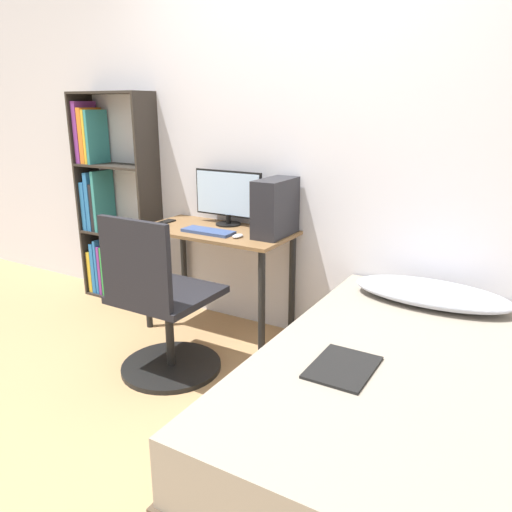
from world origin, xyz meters
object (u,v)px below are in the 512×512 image
Objects in this scene: bookshelf at (106,203)px; pc_tower at (275,208)px; monitor at (228,196)px; office_chair at (162,315)px; bed at (389,408)px; keyboard at (208,231)px.

pc_tower is at bearing -2.54° from bookshelf.
pc_tower is (0.42, -0.10, -0.02)m from monitor.
office_chair reaches higher than bed.
monitor is 0.43m from pc_tower.
bookshelf is 1.51m from office_chair.
bookshelf is at bearing 168.71° from keyboard.
monitor is (-1.41, 0.86, 0.68)m from bed.
office_chair is 2.74× the size of keyboard.
keyboard is 0.98× the size of pc_tower.
bookshelf is at bearing -178.69° from monitor.
bookshelf is 3.10× the size of monitor.
bookshelf reaches higher than keyboard.
bed is 1.60m from keyboard.
bed is at bearing -18.04° from bookshelf.
bed is at bearing -31.41° from monitor.
keyboard is at bearing -157.97° from pc_tower.
bookshelf is 0.84× the size of bed.
monitor reaches higher than keyboard.
bed is 5.35× the size of pc_tower.
pc_tower is at bearing 142.33° from bed.
keyboard is 0.47m from pc_tower.
monitor is (1.16, 0.03, 0.15)m from bookshelf.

